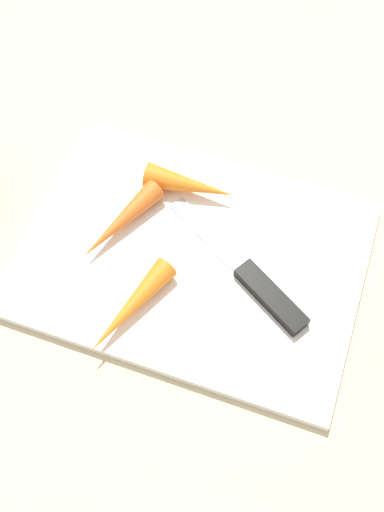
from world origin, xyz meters
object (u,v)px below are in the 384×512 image
Objects in this scene: cutting_board at (192,259)px; carrot_shortest at (190,185)px; knife at (262,288)px; carrot_medium at (120,222)px; carrot_longest at (130,308)px.

cutting_board is 0.08m from carrot_shortest.
carrot_medium is at bearing 23.76° from knife.
carrot_shortest is (-0.03, 0.08, 0.02)m from cutting_board.
knife is 0.14m from carrot_shortest.
carrot_shortest is (0.06, 0.07, 0.00)m from carrot_medium.
knife reaches higher than cutting_board.
carrot_medium is (-0.05, 0.09, -0.00)m from carrot_longest.
cutting_board is at bearing -72.73° from carrot_shortest.
carrot_medium is at bearing -133.26° from carrot_longest.
cutting_board is 3.16× the size of carrot_medium.
carrot_longest is 1.15× the size of carrot_shortest.
knife is 1.55× the size of carrot_longest.
knife is at bearing -43.01° from carrot_shortest.
knife is at bearing 138.50° from carrot_longest.
knife is (0.08, -0.01, 0.01)m from cutting_board.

